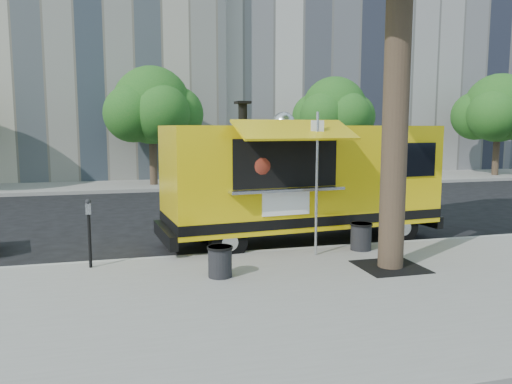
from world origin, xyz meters
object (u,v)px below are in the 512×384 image
Objects in this scene: far_tree_d at (499,108)px; sign_post at (317,175)px; far_tree_c at (334,110)px; food_truck at (301,178)px; parking_meter at (89,225)px; far_tree_b at (152,106)px; trash_bin_right at (361,236)px; trash_bin_left at (220,261)px.

far_tree_d reaches higher than sign_post.
far_tree_c reaches higher than food_truck.
parking_meter is 5.10m from food_truck.
far_tree_b is 9.28× the size of trash_bin_right.
trash_bin_right is (1.12, 0.15, -1.38)m from sign_post.
sign_post reaches higher than trash_bin_left.
trash_bin_right is at bearing -0.49° from parking_meter.
trash_bin_left is (2.30, -1.23, -0.53)m from parking_meter.
trash_bin_left is at bearing -138.13° from food_truck.
sign_post is 5.35× the size of trash_bin_left.
trash_bin_right is (0.85, -1.57, -1.13)m from food_truck.
sign_post is (-6.45, -13.95, -1.87)m from far_tree_c.
trash_bin_left is (-8.70, -14.98, -3.27)m from far_tree_c.
food_truck is at bearing -142.45° from far_tree_d.
far_tree_c is 10.00m from far_tree_d.
parking_meter is at bearing 151.90° from trash_bin_left.
far_tree_c is 17.82m from parking_meter.
far_tree_d reaches higher than parking_meter.
far_tree_d is 4.23× the size of parking_meter.
far_tree_d is at bearing 1.15° from far_tree_c.
far_tree_d is (19.00, -0.10, 0.06)m from far_tree_b.
trash_bin_right is (3.37, 1.18, 0.02)m from trash_bin_left.
far_tree_d reaches higher than trash_bin_right.
far_tree_c is at bearing 51.34° from parking_meter.
parking_meter is 5.70m from trash_bin_right.
far_tree_c is at bearing -178.85° from far_tree_d.
far_tree_b is at bearing 97.18° from food_truck.
far_tree_c is 1.74× the size of sign_post.
food_truck is (0.28, 1.72, -0.25)m from sign_post.
far_tree_c reaches higher than parking_meter.
far_tree_b is 1.06× the size of far_tree_c.
far_tree_b reaches higher than parking_meter.
parking_meter is (-21.00, -13.95, -2.91)m from far_tree_d.
sign_post is at bearing -139.30° from far_tree_d.
trash_bin_right is (3.67, -14.10, -3.37)m from far_tree_b.
sign_post is at bearing -79.85° from far_tree_b.
food_truck is at bearing 47.40° from trash_bin_left.
far_tree_d is at bearing 32.02° from food_truck.
food_truck is at bearing 17.44° from parking_meter.
far_tree_b is at bearing 178.09° from far_tree_c.
far_tree_d is 24.33m from trash_bin_left.
food_truck is at bearing 118.43° from trash_bin_right.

